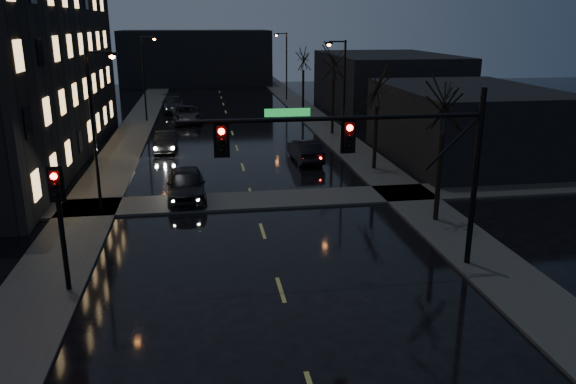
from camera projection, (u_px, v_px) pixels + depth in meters
name	position (u px, v px, depth m)	size (l,w,h in m)	color
sidewalk_left	(127.00, 143.00, 44.48)	(3.00, 140.00, 0.12)	#2D2D2B
sidewalk_right	(336.00, 136.00, 46.96)	(3.00, 140.00, 0.12)	#2D2D2B
sidewalk_cross	(253.00, 200.00, 30.12)	(40.00, 3.00, 0.12)	#2D2D2B
commercial_right_near	(466.00, 124.00, 38.76)	(10.00, 14.00, 5.00)	black
commercial_right_far	(386.00, 83.00, 59.63)	(12.00, 18.00, 6.00)	black
far_block	(196.00, 58.00, 84.79)	(22.00, 10.00, 8.00)	black
signal_mast	(381.00, 148.00, 20.30)	(11.11, 0.41, 7.00)	black
signal_pole_left	(59.00, 212.00, 19.18)	(0.35, 0.41, 4.53)	black
tree_near	(446.00, 92.00, 25.30)	(3.52, 3.52, 8.08)	black
tree_mid_a	(378.00, 79.00, 34.87)	(3.30, 3.30, 7.58)	black
tree_mid_b	(334.00, 55.00, 45.98)	(3.74, 3.74, 8.59)	black
tree_far	(303.00, 53.00, 59.38)	(3.43, 3.43, 7.88)	black
streetlight_l_near	(97.00, 118.00, 27.17)	(1.53, 0.28, 8.00)	black
streetlight_l_far	(146.00, 71.00, 52.70)	(1.53, 0.28, 8.00)	black
streetlight_r_mid	(341.00, 86.00, 40.73)	(1.53, 0.28, 8.00)	black
streetlight_r_far	(285.00, 61.00, 67.20)	(1.53, 0.28, 8.00)	black
oncoming_car_a	(186.00, 184.00, 30.24)	(2.02, 5.01, 1.71)	black
oncoming_car_b	(166.00, 141.00, 41.78)	(1.50, 4.30, 1.42)	black
oncoming_car_c	(187.00, 114.00, 53.41)	(2.63, 5.70, 1.58)	black
oncoming_car_d	(174.00, 104.00, 59.86)	(2.32, 5.70, 1.65)	black
lead_car	(305.00, 150.00, 38.56)	(1.64, 4.69, 1.55)	black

